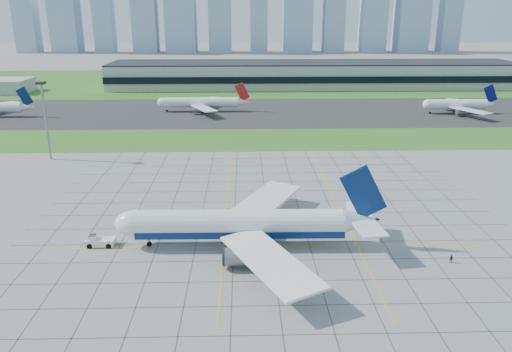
% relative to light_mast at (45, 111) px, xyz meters
% --- Properties ---
extents(ground, '(1400.00, 1400.00, 0.00)m').
position_rel_light_mast_xyz_m(ground, '(70.00, -65.00, -16.18)').
color(ground, gray).
rests_on(ground, ground).
extents(grass_median, '(700.00, 35.00, 0.04)m').
position_rel_light_mast_xyz_m(grass_median, '(70.00, 25.00, -16.16)').
color(grass_median, '#3C7521').
rests_on(grass_median, ground).
extents(asphalt_taxiway, '(700.00, 75.00, 0.04)m').
position_rel_light_mast_xyz_m(asphalt_taxiway, '(70.00, 80.00, -16.15)').
color(asphalt_taxiway, '#383838').
rests_on(asphalt_taxiway, ground).
extents(grass_far, '(700.00, 145.00, 0.04)m').
position_rel_light_mast_xyz_m(grass_far, '(70.00, 190.00, -16.16)').
color(grass_far, '#3C7521').
rests_on(grass_far, ground).
extents(apron_markings, '(120.00, 130.00, 0.03)m').
position_rel_light_mast_xyz_m(apron_markings, '(70.43, -53.91, -16.17)').
color(apron_markings, '#474744').
rests_on(apron_markings, ground).
extents(terminal, '(260.00, 43.00, 15.80)m').
position_rel_light_mast_xyz_m(terminal, '(110.00, 164.87, -8.29)').
color(terminal, '#B7B7B2').
rests_on(terminal, ground).
extents(light_mast, '(2.50, 2.50, 25.60)m').
position_rel_light_mast_xyz_m(light_mast, '(0.00, 0.00, 0.00)').
color(light_mast, gray).
rests_on(light_mast, ground).
extents(city_skyline, '(523.00, 32.40, 160.00)m').
position_rel_light_mast_xyz_m(city_skyline, '(61.29, 455.00, 42.91)').
color(city_skyline, '#99B2C9').
rests_on(city_skyline, ground).
extents(airliner, '(56.28, 57.05, 17.72)m').
position_rel_light_mast_xyz_m(airliner, '(63.81, -66.24, -11.34)').
color(airliner, white).
rests_on(airliner, ground).
extents(pushback_tug, '(8.69, 3.12, 2.41)m').
position_rel_light_mast_xyz_m(pushback_tug, '(33.77, -65.54, -15.11)').
color(pushback_tug, white).
rests_on(pushback_tug, ground).
extents(crew_near, '(0.65, 0.72, 1.66)m').
position_rel_light_mast_xyz_m(crew_near, '(34.99, -64.76, -15.35)').
color(crew_near, black).
rests_on(crew_near, ground).
extents(crew_far, '(1.00, 1.02, 1.66)m').
position_rel_light_mast_xyz_m(crew_far, '(104.75, -74.95, -15.35)').
color(crew_far, black).
rests_on(crew_far, ground).
extents(distant_jet_1, '(42.82, 42.66, 14.08)m').
position_rel_light_mast_xyz_m(distant_jet_1, '(43.90, 81.75, -11.69)').
color(distant_jet_1, white).
rests_on(distant_jet_1, ground).
extents(distant_jet_2, '(33.41, 42.66, 14.08)m').
position_rel_light_mast_xyz_m(distant_jet_2, '(167.17, 73.18, -11.70)').
color(distant_jet_2, white).
rests_on(distant_jet_2, ground).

